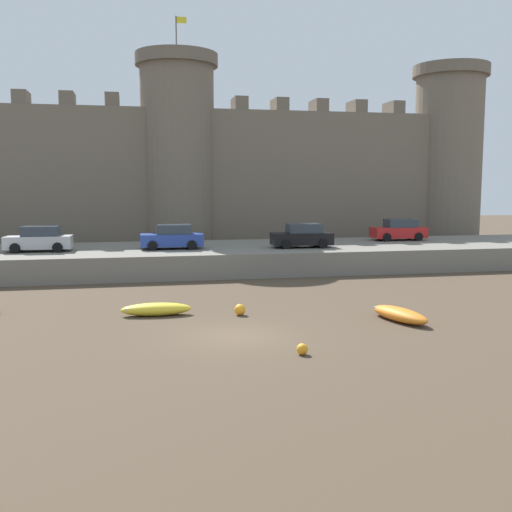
{
  "coord_description": "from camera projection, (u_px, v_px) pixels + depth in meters",
  "views": [
    {
      "loc": [
        -3.77,
        -22.16,
        5.8
      ],
      "look_at": [
        1.76,
        4.83,
        2.5
      ],
      "focal_mm": 42.0,
      "sensor_mm": 36.0,
      "label": 1
    }
  ],
  "objects": [
    {
      "name": "car_quay_west",
      "position": [
        39.0,
        239.0,
        38.2
      ],
      "size": [
        4.14,
        1.96,
        1.62
      ],
      "color": "#B2B5B7",
      "rests_on": "quay_road"
    },
    {
      "name": "rowboat_midflat_centre",
      "position": [
        156.0,
        309.0,
        26.58
      ],
      "size": [
        3.13,
        1.02,
        0.57
      ],
      "color": "yellow",
      "rests_on": "ground"
    },
    {
      "name": "car_quay_centre_east",
      "position": [
        399.0,
        230.0,
        45.91
      ],
      "size": [
        4.14,
        1.96,
        1.62
      ],
      "color": "red",
      "rests_on": "quay_road"
    },
    {
      "name": "ground_plane",
      "position": [
        236.0,
        336.0,
        23.0
      ],
      "size": [
        160.0,
        160.0,
        0.0
      ],
      "primitive_type": "plane",
      "color": "#4C3D2D"
    },
    {
      "name": "quay_road",
      "position": [
        191.0,
        258.0,
        40.98
      ],
      "size": [
        61.2,
        10.0,
        1.53
      ],
      "primitive_type": "cube",
      "color": "slate",
      "rests_on": "ground"
    },
    {
      "name": "castle",
      "position": [
        178.0,
        167.0,
        50.03
      ],
      "size": [
        55.97,
        6.76,
        19.41
      ],
      "color": "#706354",
      "rests_on": "ground"
    },
    {
      "name": "car_quay_east",
      "position": [
        172.0,
        237.0,
        39.73
      ],
      "size": [
        4.14,
        1.96,
        1.62
      ],
      "color": "#263F99",
      "rests_on": "quay_road"
    },
    {
      "name": "mooring_buoy_near_shore",
      "position": [
        240.0,
        310.0,
        26.66
      ],
      "size": [
        0.5,
        0.5,
        0.5
      ],
      "primitive_type": "sphere",
      "color": "orange",
      "rests_on": "ground"
    },
    {
      "name": "car_quay_centre_west",
      "position": [
        302.0,
        236.0,
        40.66
      ],
      "size": [
        4.14,
        1.96,
        1.62
      ],
      "color": "black",
      "rests_on": "quay_road"
    },
    {
      "name": "rowboat_midflat_right",
      "position": [
        400.0,
        314.0,
        25.49
      ],
      "size": [
        1.86,
        3.39,
        0.58
      ],
      "color": "orange",
      "rests_on": "ground"
    },
    {
      "name": "mooring_buoy_mid_mud",
      "position": [
        302.0,
        349.0,
        20.47
      ],
      "size": [
        0.39,
        0.39,
        0.39
      ],
      "primitive_type": "sphere",
      "color": "orange",
      "rests_on": "ground"
    }
  ]
}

